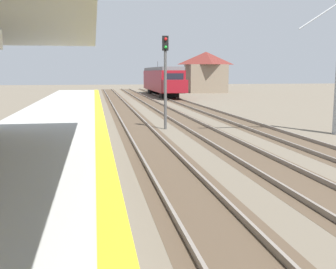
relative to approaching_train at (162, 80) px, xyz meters
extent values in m
cube|color=#A8A8A3|center=(-11.20, -41.23, -1.73)|extent=(5.00, 80.00, 0.90)
cube|color=yellow|center=(-8.95, -41.23, -1.27)|extent=(0.50, 80.00, 0.01)
cube|color=#4C3D2D|center=(-6.80, -37.23, -2.17)|extent=(2.34, 120.00, 0.01)
cube|color=slate|center=(-7.52, -37.23, -2.09)|extent=(0.08, 120.00, 0.15)
cube|color=slate|center=(-6.08, -37.23, -2.09)|extent=(0.08, 120.00, 0.15)
cube|color=#4C3D2D|center=(-3.40, -37.23, -2.17)|extent=(2.34, 120.00, 0.01)
cube|color=slate|center=(-4.12, -37.23, -2.09)|extent=(0.08, 120.00, 0.15)
cube|color=slate|center=(-2.68, -37.23, -2.09)|extent=(0.08, 120.00, 0.15)
cube|color=#4C3D2D|center=(0.00, -37.23, -2.17)|extent=(2.34, 120.00, 0.01)
cube|color=slate|center=(-0.72, -37.23, -2.09)|extent=(0.08, 120.00, 0.15)
cube|color=slate|center=(0.72, -37.23, -2.09)|extent=(0.08, 120.00, 0.15)
cube|color=maroon|center=(0.00, 0.38, -0.11)|extent=(2.90, 18.00, 2.70)
cube|color=slate|center=(0.00, 0.38, 1.46)|extent=(2.67, 18.00, 0.44)
cube|color=black|center=(0.00, -8.64, 0.30)|extent=(2.32, 0.06, 1.21)
cube|color=maroon|center=(0.00, -9.42, -0.58)|extent=(2.78, 1.60, 1.49)
cube|color=black|center=(1.46, 0.38, 0.30)|extent=(0.04, 15.84, 0.86)
cylinder|color=#333333|center=(0.00, 3.98, 2.13)|extent=(0.06, 0.06, 0.90)
cube|color=black|center=(0.00, -5.47, -1.82)|extent=(2.18, 2.20, 0.72)
cube|color=black|center=(0.00, 6.23, -1.82)|extent=(2.18, 2.20, 0.72)
cylinder|color=#4C4C4C|center=(-5.26, -33.71, 0.02)|extent=(0.16, 0.16, 4.40)
cube|color=black|center=(-5.26, -33.71, 2.62)|extent=(0.32, 0.24, 0.80)
sphere|color=red|center=(-5.26, -33.85, 2.84)|extent=(0.16, 0.16, 0.16)
sphere|color=green|center=(-5.26, -33.85, 2.40)|extent=(0.16, 0.16, 0.16)
cylinder|color=#9EA3A8|center=(2.06, -37.26, 3.92)|extent=(2.47, 0.07, 1.60)
cube|color=#7F705B|center=(8.33, 7.92, 0.02)|extent=(6.00, 4.80, 4.40)
pyramid|color=maroon|center=(8.33, 7.92, 3.22)|extent=(6.60, 5.28, 2.00)
camera|label=1|loc=(-9.18, -56.90, 1.05)|focal=44.56mm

